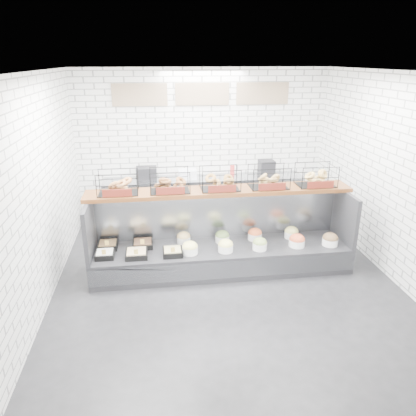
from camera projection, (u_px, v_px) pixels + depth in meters
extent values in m
plane|color=black|center=(225.00, 278.00, 6.19)|extent=(5.50, 5.50, 0.00)
cube|color=white|center=(202.00, 145.00, 8.22)|extent=(5.00, 0.02, 3.00)
cube|color=white|center=(40.00, 191.00, 5.35)|extent=(0.02, 5.50, 3.00)
cube|color=white|center=(393.00, 177.00, 5.98)|extent=(0.02, 5.50, 3.00)
cube|color=white|center=(228.00, 71.00, 5.15)|extent=(5.00, 5.50, 0.02)
cube|color=tan|center=(140.00, 95.00, 7.70)|extent=(1.05, 0.03, 0.42)
cube|color=tan|center=(202.00, 94.00, 7.85)|extent=(1.05, 0.03, 0.42)
cube|color=tan|center=(263.00, 93.00, 8.00)|extent=(1.05, 0.03, 0.42)
cube|color=black|center=(221.00, 257.00, 6.40)|extent=(4.00, 0.90, 0.40)
cube|color=#93969B|center=(226.00, 270.00, 5.99)|extent=(4.00, 0.03, 0.28)
cube|color=#93969B|center=(218.00, 213.00, 6.57)|extent=(4.00, 0.08, 0.80)
cube|color=black|center=(90.00, 229.00, 5.94)|extent=(0.06, 0.90, 0.80)
cube|color=black|center=(344.00, 216.00, 6.44)|extent=(0.06, 0.90, 0.80)
cube|color=black|center=(105.00, 255.00, 5.95)|extent=(0.27, 0.27, 0.08)
cube|color=silver|center=(105.00, 253.00, 5.94)|extent=(0.23, 0.23, 0.04)
cube|color=#E3B74F|center=(104.00, 252.00, 5.83)|extent=(0.06, 0.01, 0.08)
cube|color=black|center=(108.00, 246.00, 6.25)|extent=(0.29, 0.29, 0.08)
cube|color=brown|center=(108.00, 243.00, 6.24)|extent=(0.25, 0.25, 0.04)
cube|color=#E3B74F|center=(107.00, 243.00, 6.12)|extent=(0.06, 0.01, 0.08)
cube|color=black|center=(137.00, 254.00, 5.98)|extent=(0.32, 0.32, 0.08)
cube|color=#D4B582|center=(136.00, 252.00, 5.96)|extent=(0.27, 0.27, 0.04)
cube|color=#E3B74F|center=(136.00, 252.00, 5.84)|extent=(0.06, 0.01, 0.08)
cube|color=black|center=(143.00, 244.00, 6.29)|extent=(0.31, 0.31, 0.08)
cube|color=brown|center=(143.00, 242.00, 6.28)|extent=(0.26, 0.26, 0.04)
cube|color=#E3B74F|center=(142.00, 242.00, 6.16)|extent=(0.06, 0.01, 0.08)
cube|color=black|center=(173.00, 252.00, 6.03)|extent=(0.29, 0.29, 0.08)
cube|color=#C8B97B|center=(173.00, 250.00, 6.02)|extent=(0.25, 0.25, 0.04)
cube|color=#E3B74F|center=(173.00, 250.00, 5.90)|extent=(0.06, 0.01, 0.08)
cylinder|color=white|center=(190.00, 250.00, 6.07)|extent=(0.24, 0.24, 0.11)
ellipsoid|color=#F6ED7D|center=(190.00, 246.00, 6.05)|extent=(0.23, 0.23, 0.16)
cylinder|color=white|center=(184.00, 240.00, 6.41)|extent=(0.22, 0.22, 0.11)
ellipsoid|color=tan|center=(184.00, 236.00, 6.39)|extent=(0.21, 0.21, 0.15)
cylinder|color=white|center=(226.00, 248.00, 6.14)|extent=(0.23, 0.23, 0.11)
ellipsoid|color=#EDE679|center=(226.00, 244.00, 6.11)|extent=(0.23, 0.23, 0.16)
cylinder|color=white|center=(222.00, 239.00, 6.45)|extent=(0.22, 0.22, 0.11)
ellipsoid|color=olive|center=(222.00, 235.00, 6.43)|extent=(0.22, 0.22, 0.15)
cylinder|color=white|center=(260.00, 246.00, 6.20)|extent=(0.22, 0.22, 0.11)
ellipsoid|color=#839A4E|center=(260.00, 242.00, 6.18)|extent=(0.22, 0.22, 0.15)
cylinder|color=white|center=(255.00, 236.00, 6.54)|extent=(0.23, 0.23, 0.11)
ellipsoid|color=#DA5D2E|center=(255.00, 233.00, 6.52)|extent=(0.22, 0.22, 0.16)
cylinder|color=white|center=(297.00, 243.00, 6.31)|extent=(0.25, 0.25, 0.11)
ellipsoid|color=#C94F2A|center=(297.00, 239.00, 6.29)|extent=(0.24, 0.24, 0.17)
cylinder|color=white|center=(291.00, 234.00, 6.60)|extent=(0.22, 0.22, 0.11)
ellipsoid|color=#CAC467|center=(292.00, 231.00, 6.58)|extent=(0.22, 0.22, 0.15)
cylinder|color=white|center=(330.00, 242.00, 6.34)|extent=(0.24, 0.24, 0.11)
ellipsoid|color=brown|center=(330.00, 238.00, 6.32)|extent=(0.24, 0.24, 0.17)
cube|color=#46230F|center=(220.00, 191.00, 6.25)|extent=(4.10, 0.50, 0.06)
cube|color=black|center=(118.00, 182.00, 5.98)|extent=(0.60, 0.38, 0.34)
cube|color=#581910|center=(117.00, 193.00, 5.83)|extent=(0.42, 0.02, 0.11)
cube|color=black|center=(170.00, 180.00, 6.08)|extent=(0.60, 0.38, 0.34)
cube|color=#581910|center=(170.00, 191.00, 5.93)|extent=(0.42, 0.02, 0.11)
cube|color=black|center=(220.00, 179.00, 6.18)|extent=(0.60, 0.38, 0.34)
cube|color=#581910|center=(222.00, 189.00, 6.02)|extent=(0.42, 0.02, 0.11)
cube|color=black|center=(269.00, 177.00, 6.27)|extent=(0.60, 0.38, 0.34)
cube|color=#581910|center=(272.00, 187.00, 6.12)|extent=(0.42, 0.02, 0.11)
cube|color=black|center=(316.00, 175.00, 6.37)|extent=(0.60, 0.38, 0.34)
cube|color=#581910|center=(321.00, 185.00, 6.21)|extent=(0.42, 0.02, 0.11)
cube|color=#93969B|center=(204.00, 199.00, 8.29)|extent=(4.00, 0.60, 0.90)
cube|color=black|center=(146.00, 173.00, 8.00)|extent=(0.40, 0.30, 0.24)
cube|color=silver|center=(187.00, 174.00, 8.05)|extent=(0.35, 0.28, 0.18)
cylinder|color=red|center=(232.00, 171.00, 8.22)|extent=(0.09, 0.09, 0.22)
cube|color=black|center=(266.00, 168.00, 8.30)|extent=(0.30, 0.30, 0.30)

